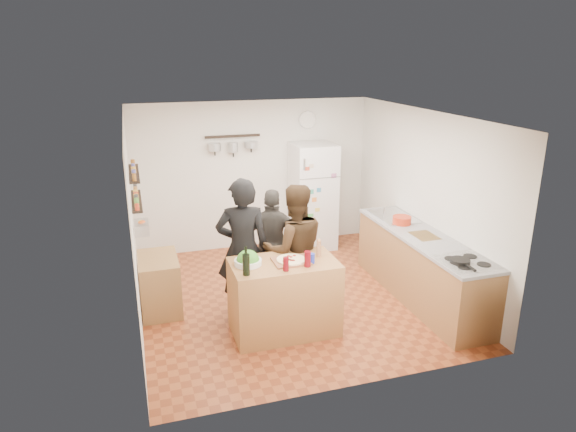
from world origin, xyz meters
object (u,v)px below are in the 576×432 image
object	(u,v)px
person_back	(273,243)
fridge	(313,196)
red_bowl	(402,220)
wall_clock	(307,120)
salt_canister	(312,258)
skillet	(460,261)
wine_bottle	(246,265)
side_table	(160,284)
salad_bowl	(248,262)
prep_island	(284,297)
pepper_mill	(319,249)
person_center	(294,250)
person_left	(243,249)
counter_run	(421,267)

from	to	relation	value
person_back	fridge	size ratio (longest dim) A/B	0.84
red_bowl	wall_clock	xyz separation A→B (m)	(-0.70, 2.12, 1.18)
salt_canister	skillet	bearing A→B (deg)	-17.71
wine_bottle	salt_canister	bearing A→B (deg)	7.13
side_table	salad_bowl	bearing A→B (deg)	-44.35
prep_island	wine_bottle	xyz separation A→B (m)	(-0.50, -0.22, 0.58)
wine_bottle	pepper_mill	distance (m)	0.99
fridge	wall_clock	distance (m)	1.29
prep_island	pepper_mill	bearing A→B (deg)	6.34
wine_bottle	fridge	bearing A→B (deg)	57.58
wine_bottle	red_bowl	bearing A→B (deg)	22.46
wine_bottle	side_table	world-z (taller)	wine_bottle
person_center	side_table	world-z (taller)	person_center
wine_bottle	pepper_mill	bearing A→B (deg)	15.87
side_table	salt_canister	bearing A→B (deg)	-33.56
wall_clock	fridge	bearing A→B (deg)	-90.00
salad_bowl	pepper_mill	xyz separation A→B (m)	(0.87, 0.00, 0.06)
wall_clock	side_table	size ratio (longest dim) A/B	0.37
person_center	salt_canister	bearing A→B (deg)	97.73
person_back	skillet	distance (m)	2.46
wine_bottle	skillet	xyz separation A→B (m)	(2.44, -0.42, -0.09)
salt_canister	fridge	distance (m)	2.90
person_back	fridge	bearing A→B (deg)	-104.03
prep_island	salt_canister	distance (m)	0.61
red_bowl	person_back	bearing A→B (deg)	172.55
pepper_mill	salt_canister	size ratio (longest dim) A/B	1.52
person_back	skillet	world-z (taller)	person_back
salad_bowl	person_left	world-z (taller)	person_left
pepper_mill	person_center	world-z (taller)	person_center
wine_bottle	counter_run	distance (m)	2.66
prep_island	person_left	world-z (taller)	person_left
pepper_mill	fridge	size ratio (longest dim) A/B	0.10
prep_island	person_back	world-z (taller)	person_back
salad_bowl	prep_island	bearing A→B (deg)	-6.79
person_left	person_back	size ratio (longest dim) A/B	1.21
counter_run	person_center	bearing A→B (deg)	175.28
person_left	wall_clock	xyz separation A→B (m)	(1.66, 2.38, 1.24)
salt_canister	person_left	distance (m)	0.95
red_bowl	fridge	xyz separation A→B (m)	(-0.70, 1.79, -0.07)
person_back	wall_clock	world-z (taller)	wall_clock
salt_canister	wall_clock	size ratio (longest dim) A/B	0.39
salt_canister	fridge	bearing A→B (deg)	69.98
counter_run	wall_clock	xyz separation A→B (m)	(-0.75, 2.63, 1.70)
pepper_mill	red_bowl	size ratio (longest dim) A/B	0.68
counter_run	side_table	size ratio (longest dim) A/B	3.29
wine_bottle	person_left	distance (m)	0.79
pepper_mill	person_left	xyz separation A→B (m)	(-0.82, 0.50, -0.09)
fridge	person_center	bearing A→B (deg)	-115.40
wine_bottle	person_left	bearing A→B (deg)	80.61
skillet	wall_clock	bearing A→B (deg)	100.30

